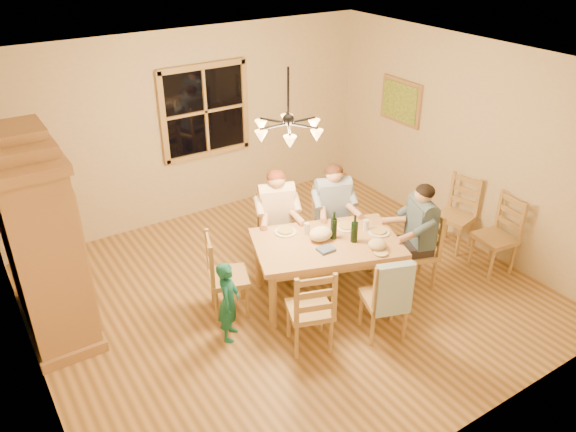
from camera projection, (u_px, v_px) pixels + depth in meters
floor at (288, 294)px, 6.70m from camera, size 5.50×5.50×0.00m
ceiling at (288, 67)px, 5.41m from camera, size 5.50×5.00×0.02m
wall_back at (192, 127)px, 7.90m from camera, size 5.50×0.02×2.70m
wall_left at (16, 270)px, 4.75m from camera, size 0.02×5.00×2.70m
wall_right at (464, 142)px, 7.36m from camera, size 0.02×5.00×2.70m
window at (205, 111)px, 7.88m from camera, size 1.30×0.06×1.30m
painting at (401, 102)px, 8.11m from camera, size 0.06×0.78×0.64m
chandelier at (288, 128)px, 5.71m from camera, size 0.77×0.68×0.71m
armoire at (41, 243)px, 5.69m from camera, size 0.66×1.40×2.30m
dining_table at (326, 249)px, 6.35m from camera, size 1.86×1.47×0.76m
chair_far_left at (277, 246)px, 7.09m from camera, size 0.55×0.54×0.99m
chair_far_right at (331, 239)px, 7.24m from camera, size 0.55×0.54×0.99m
chair_near_left at (310, 321)px, 5.78m from camera, size 0.55×0.54×0.99m
chair_near_right at (383, 310)px, 5.95m from camera, size 0.55×0.54×0.99m
chair_end_left at (229, 288)px, 6.28m from camera, size 0.54×0.55×0.99m
chair_end_right at (415, 262)px, 6.75m from camera, size 0.54×0.55×0.99m
adult_woman at (277, 208)px, 6.83m from camera, size 0.50×0.52×0.87m
adult_plaid_man at (333, 202)px, 6.98m from camera, size 0.50×0.52×0.87m
adult_slate_man at (420, 223)px, 6.49m from camera, size 0.52×0.50×0.87m
towel at (394, 289)px, 5.59m from camera, size 0.39×0.22×0.58m
wine_bottle_a at (334, 225)px, 6.28m from camera, size 0.08×0.08×0.33m
wine_bottle_b at (355, 229)px, 6.22m from camera, size 0.08×0.08×0.33m
plate_woman at (285, 232)px, 6.46m from camera, size 0.26×0.26×0.02m
plate_plaid at (346, 227)px, 6.56m from camera, size 0.26×0.26×0.02m
plate_slate at (379, 232)px, 6.46m from camera, size 0.26×0.26×0.02m
wine_glass_a at (307, 229)px, 6.41m from camera, size 0.06×0.06×0.14m
wine_glass_b at (366, 225)px, 6.47m from camera, size 0.06×0.06×0.14m
cap at (377, 244)px, 6.13m from camera, size 0.20×0.20×0.11m
napkin at (326, 249)px, 6.12m from camera, size 0.22×0.19×0.03m
cloth_bundle at (321, 234)px, 6.29m from camera, size 0.28×0.22×0.15m
child at (229, 301)px, 5.81m from camera, size 0.39×0.40×0.92m
chair_spare_front at (493, 249)px, 7.03m from camera, size 0.48×0.49×0.99m
chair_spare_back at (453, 227)px, 7.51m from camera, size 0.51×0.53×0.99m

